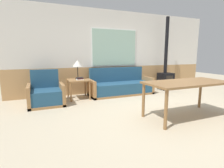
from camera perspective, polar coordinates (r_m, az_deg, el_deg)
The scene contains 9 objects.
ground_plane at distance 4.10m, azimuth 18.62°, elevation -9.04°, with size 16.00×16.00×0.00m, color beige.
wall_back at distance 6.09m, azimuth 2.45°, elevation 10.43°, with size 7.20×0.09×2.70m.
couch at distance 5.62m, azimuth 2.85°, elevation -0.85°, with size 2.05×0.76×0.85m.
armchair at distance 4.76m, azimuth -20.69°, elevation -3.38°, with size 0.86×0.78×0.88m.
side_table at distance 5.11m, azimuth -10.95°, elevation 0.52°, with size 0.59×0.59×0.57m.
table_lamp at distance 5.16m, azimuth -11.20°, elevation 6.46°, with size 0.28×0.28×0.55m.
book_stack at distance 4.99m, azimuth -10.44°, elevation 1.69°, with size 0.22×0.16×0.07m.
dining_table at distance 3.83m, azimuth 23.31°, elevation -0.40°, with size 1.72×0.81×0.74m.
wood_stove at distance 6.63m, azimuth 17.12°, elevation 3.51°, with size 0.48×0.42×2.56m.
Camera 1 is at (-2.62, -2.88, 1.28)m, focal length 28.00 mm.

